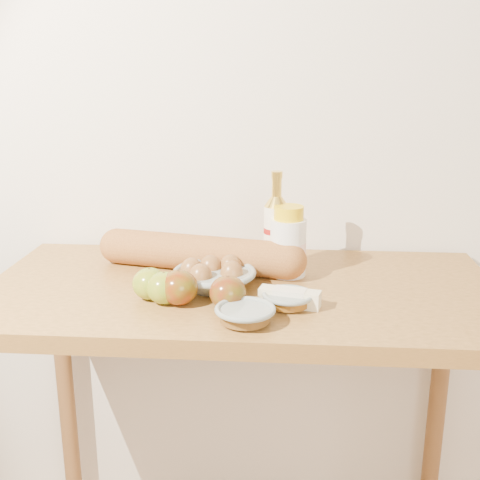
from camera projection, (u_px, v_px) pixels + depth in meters
name	position (u px, v px, depth m)	size (l,w,h in m)	color
back_wall	(250.00, 103.00, 1.61)	(3.50, 0.02, 2.60)	silver
table	(241.00, 334.00, 1.44)	(1.20, 0.60, 0.90)	#AF7B38
bourbon_bottle	(276.00, 231.00, 1.49)	(0.08, 0.08, 0.25)	white
cream_bottle	(288.00, 244.00, 1.46)	(0.11, 0.11, 0.17)	white
egg_bowl	(214.00, 276.00, 1.39)	(0.25, 0.25, 0.07)	gray
baguette	(199.00, 253.00, 1.50)	(0.55, 0.20, 0.09)	#B47237
apple_yellowgreen	(164.00, 288.00, 1.30)	(0.08, 0.08, 0.07)	#9E8F1F
apple_redgreen_front	(179.00, 287.00, 1.29)	(0.11, 0.11, 0.08)	#880707
apple_redgreen_right	(228.00, 292.00, 1.27)	(0.08, 0.08, 0.07)	maroon
sugar_bowl	(245.00, 314.00, 1.20)	(0.15, 0.15, 0.04)	gray
syrup_bowl	(288.00, 299.00, 1.28)	(0.12, 0.12, 0.03)	gray
butter_stick	(290.00, 298.00, 1.29)	(0.14, 0.07, 0.04)	beige
apple_extra	(150.00, 284.00, 1.32)	(0.08, 0.08, 0.07)	#9E8F1F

